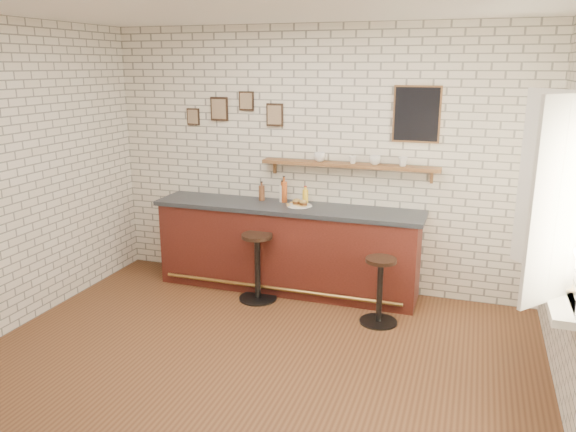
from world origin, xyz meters
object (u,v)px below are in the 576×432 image
(bar_counter, at_px, (287,248))
(shelf_cup_c, at_px, (375,160))
(sandwich_plate, at_px, (299,206))
(shelf_cup_a, at_px, (320,157))
(book_lower, at_px, (555,286))
(condiment_bottle_yellow, at_px, (305,196))
(shelf_cup_b, at_px, (353,160))
(bitters_bottle_amber, at_px, (284,191))
(ciabatta_sandwich, at_px, (300,202))
(shelf_cup_d, at_px, (403,162))
(book_upper, at_px, (556,285))
(bar_stool_right, at_px, (380,289))
(bitters_bottle_brown, at_px, (262,193))
(bitters_bottle_white, at_px, (282,193))
(bar_stool_left, at_px, (257,265))

(bar_counter, height_order, shelf_cup_c, shelf_cup_c)
(sandwich_plate, bearing_deg, shelf_cup_a, 44.70)
(book_lower, bearing_deg, condiment_bottle_yellow, 114.53)
(book_lower, bearing_deg, shelf_cup_b, 107.04)
(shelf_cup_a, bearing_deg, shelf_cup_c, -18.19)
(bitters_bottle_amber, relative_size, shelf_cup_a, 2.33)
(ciabatta_sandwich, bearing_deg, condiment_bottle_yellow, 80.12)
(bitters_bottle_amber, relative_size, shelf_cup_d, 2.91)
(shelf_cup_a, bearing_deg, condiment_bottle_yellow, -180.00)
(shelf_cup_b, relative_size, shelf_cup_c, 0.69)
(shelf_cup_b, height_order, shelf_cup_c, shelf_cup_c)
(ciabatta_sandwich, distance_m, shelf_cup_a, 0.56)
(bar_counter, xyz_separation_m, shelf_cup_a, (0.32, 0.20, 1.05))
(bitters_bottle_amber, distance_m, book_upper, 3.18)
(bar_stool_right, bearing_deg, condiment_bottle_yellow, 144.77)
(shelf_cup_c, bearing_deg, bar_counter, 90.13)
(bitters_bottle_amber, bearing_deg, shelf_cup_d, 2.11)
(ciabatta_sandwich, relative_size, shelf_cup_b, 2.45)
(bar_stool_right, relative_size, shelf_cup_a, 5.26)
(shelf_cup_b, bearing_deg, shelf_cup_c, -63.67)
(bar_counter, distance_m, ciabatta_sandwich, 0.57)
(bitters_bottle_amber, bearing_deg, bar_counter, -60.43)
(bitters_bottle_brown, relative_size, bitters_bottle_amber, 0.73)
(ciabatta_sandwich, xyz_separation_m, bar_stool_right, (1.03, -0.58, -0.68))
(ciabatta_sandwich, relative_size, condiment_bottle_yellow, 1.04)
(shelf_cup_d, height_order, book_lower, shelf_cup_d)
(ciabatta_sandwich, height_order, shelf_cup_b, shelf_cup_b)
(ciabatta_sandwich, bearing_deg, book_upper, -31.08)
(bitters_bottle_amber, height_order, shelf_cup_d, shelf_cup_d)
(ciabatta_sandwich, distance_m, bitters_bottle_white, 0.29)
(shelf_cup_a, relative_size, book_lower, 0.59)
(sandwich_plate, relative_size, shelf_cup_c, 2.19)
(bar_counter, height_order, bar_stool_left, bar_counter)
(bar_stool_left, bearing_deg, book_upper, -20.73)
(condiment_bottle_yellow, relative_size, bar_stool_right, 0.30)
(bitters_bottle_brown, height_order, shelf_cup_d, shelf_cup_d)
(condiment_bottle_yellow, height_order, shelf_cup_b, shelf_cup_b)
(book_lower, bearing_deg, bitters_bottle_white, 117.29)
(condiment_bottle_yellow, bearing_deg, book_lower, -33.22)
(shelf_cup_d, bearing_deg, bar_stool_right, -113.99)
(bitters_bottle_brown, distance_m, shelf_cup_c, 1.39)
(book_lower, bearing_deg, shelf_cup_a, 112.05)
(sandwich_plate, bearing_deg, ciabatta_sandwich, 0.00)
(ciabatta_sandwich, xyz_separation_m, bitters_bottle_white, (-0.26, 0.13, 0.06))
(shelf_cup_d, bearing_deg, ciabatta_sandwich, 170.46)
(shelf_cup_c, bearing_deg, shelf_cup_a, 78.21)
(sandwich_plate, height_order, book_lower, sandwich_plate)
(sandwich_plate, bearing_deg, bar_counter, -171.59)
(bitters_bottle_brown, bearing_deg, shelf_cup_c, 2.15)
(sandwich_plate, xyz_separation_m, shelf_cup_b, (0.56, 0.18, 0.53))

